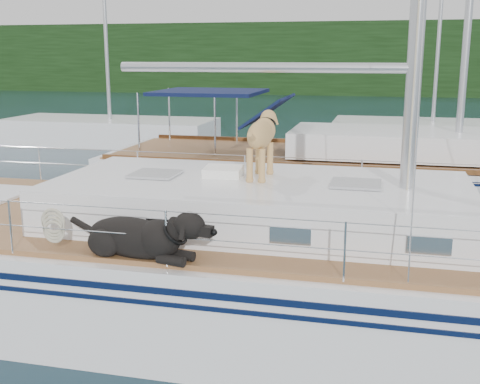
# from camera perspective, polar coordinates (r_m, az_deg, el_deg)

# --- Properties ---
(ground) EXTENTS (120.00, 120.00, 0.00)m
(ground) POSITION_cam_1_polar(r_m,az_deg,el_deg) (8.34, -3.73, -10.89)
(ground) COLOR black
(ground) RESTS_ON ground
(tree_line) EXTENTS (90.00, 3.00, 6.00)m
(tree_line) POSITION_cam_1_polar(r_m,az_deg,el_deg) (52.33, 11.39, 12.28)
(tree_line) COLOR black
(tree_line) RESTS_ON ground
(shore_bank) EXTENTS (92.00, 1.00, 1.20)m
(shore_bank) POSITION_cam_1_polar(r_m,az_deg,el_deg) (53.59, 11.33, 9.72)
(shore_bank) COLOR #595147
(shore_bank) RESTS_ON ground
(main_sailboat) EXTENTS (12.00, 3.92, 14.01)m
(main_sailboat) POSITION_cam_1_polar(r_m,az_deg,el_deg) (8.06, -3.18, -6.58)
(main_sailboat) COLOR white
(main_sailboat) RESTS_ON ground
(neighbor_sailboat) EXTENTS (11.00, 3.50, 13.30)m
(neighbor_sailboat) POSITION_cam_1_polar(r_m,az_deg,el_deg) (13.98, 10.35, 1.42)
(neighbor_sailboat) COLOR white
(neighbor_sailboat) RESTS_ON ground
(bg_boat_west) EXTENTS (8.00, 3.00, 11.65)m
(bg_boat_west) POSITION_cam_1_polar(r_m,az_deg,el_deg) (23.82, -12.18, 5.60)
(bg_boat_west) COLOR white
(bg_boat_west) RESTS_ON ground
(bg_boat_center) EXTENTS (7.20, 3.00, 11.65)m
(bg_boat_center) POSITION_cam_1_polar(r_m,az_deg,el_deg) (23.51, 17.73, 5.20)
(bg_boat_center) COLOR white
(bg_boat_center) RESTS_ON ground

